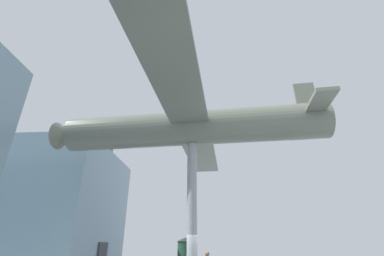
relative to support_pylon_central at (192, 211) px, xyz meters
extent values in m
cube|color=#7593A3|center=(8.68, 13.76, 1.27)|extent=(10.60, 12.25, 9.70)
cube|color=#383A3F|center=(8.68, 13.76, 6.42)|extent=(0.36, 11.64, 0.60)
cylinder|color=#999EA3|center=(0.00, 0.00, 0.00)|extent=(0.50, 0.50, 7.16)
cylinder|color=slate|center=(0.00, 0.00, 4.56)|extent=(3.18, 14.79, 1.97)
cube|color=slate|center=(0.00, 0.00, 4.56)|extent=(18.38, 3.57, 0.18)
cube|color=slate|center=(-0.53, -6.44, 4.71)|extent=(5.91, 1.48, 0.18)
cube|color=slate|center=(-0.53, -6.44, 5.85)|extent=(0.27, 1.11, 2.18)
cone|color=slate|center=(0.65, 7.80, 4.56)|extent=(1.75, 1.12, 1.68)
sphere|color=black|center=(0.70, 8.47, 4.56)|extent=(0.44, 0.44, 0.44)
sphere|color=#936B4C|center=(2.47, -0.69, -1.96)|extent=(0.26, 0.26, 0.26)
cone|color=#2D2D33|center=(5.25, 0.79, -1.16)|extent=(1.10, 1.10, 0.24)
camera|label=1|loc=(-13.26, -0.79, -1.58)|focal=24.00mm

